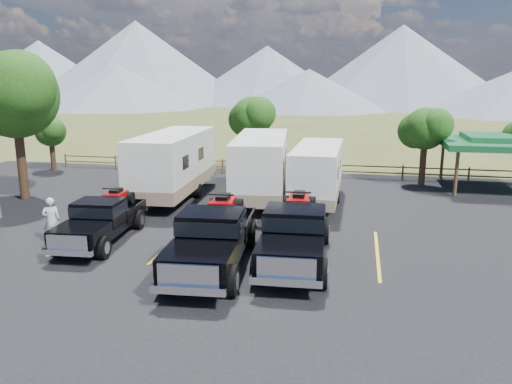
% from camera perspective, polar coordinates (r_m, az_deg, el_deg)
% --- Properties ---
extents(ground, '(320.00, 320.00, 0.00)m').
position_cam_1_polar(ground, '(16.49, -7.51, -10.41)').
color(ground, '#454D21').
rests_on(ground, ground).
extents(asphalt_lot, '(44.00, 34.00, 0.04)m').
position_cam_1_polar(asphalt_lot, '(19.14, -4.58, -6.89)').
color(asphalt_lot, black).
rests_on(asphalt_lot, ground).
extents(stall_lines, '(12.12, 5.50, 0.01)m').
position_cam_1_polar(stall_lines, '(20.03, -3.78, -5.88)').
color(stall_lines, yellow).
rests_on(stall_lines, asphalt_lot).
extents(tree_big_nw, '(5.54, 5.18, 7.84)m').
position_cam_1_polar(tree_big_nw, '(29.23, -25.93, 9.93)').
color(tree_big_nw, black).
rests_on(tree_big_nw, ground).
extents(tree_ne_a, '(3.11, 2.92, 4.76)m').
position_cam_1_polar(tree_ne_a, '(31.66, 18.74, 6.84)').
color(tree_ne_a, black).
rests_on(tree_ne_a, ground).
extents(tree_north, '(3.46, 3.24, 5.25)m').
position_cam_1_polar(tree_north, '(34.13, -0.47, 8.52)').
color(tree_north, black).
rests_on(tree_north, ground).
extents(tree_nw_small, '(2.59, 2.43, 3.85)m').
position_cam_1_polar(tree_nw_small, '(37.92, -22.44, 6.40)').
color(tree_nw_small, black).
rests_on(tree_nw_small, ground).
extents(rail_fence, '(36.12, 0.12, 1.00)m').
position_cam_1_polar(rail_fence, '(33.43, 6.13, 2.77)').
color(rail_fence, brown).
rests_on(rail_fence, ground).
extents(pavilion, '(6.20, 6.20, 3.22)m').
position_cam_1_polar(pavilion, '(32.46, 25.74, 5.14)').
color(pavilion, brown).
rests_on(pavilion, ground).
extents(mountain_range, '(209.00, 71.00, 20.00)m').
position_cam_1_polar(mountain_range, '(120.91, 5.74, 13.63)').
color(mountain_range, slate).
rests_on(mountain_range, ground).
extents(rig_left, '(2.40, 5.90, 1.93)m').
position_cam_1_polar(rig_left, '(21.00, -17.19, -2.91)').
color(rig_left, black).
rests_on(rig_left, asphalt_lot).
extents(rig_center, '(2.83, 7.01, 2.29)m').
position_cam_1_polar(rig_center, '(17.41, -4.89, -5.03)').
color(rig_center, black).
rests_on(rig_center, asphalt_lot).
extents(rig_right, '(2.66, 6.87, 2.26)m').
position_cam_1_polar(rig_right, '(17.92, 4.48, -4.54)').
color(rig_right, black).
rests_on(rig_right, asphalt_lot).
extents(trailer_left, '(3.00, 10.21, 3.54)m').
position_cam_1_polar(trailer_left, '(27.36, -9.40, 3.12)').
color(trailer_left, white).
rests_on(trailer_left, asphalt_lot).
extents(trailer_center, '(3.50, 10.00, 3.46)m').
position_cam_1_polar(trailer_center, '(26.46, 0.56, 2.86)').
color(trailer_center, white).
rests_on(trailer_center, asphalt_lot).
extents(trailer_right, '(2.35, 8.72, 3.04)m').
position_cam_1_polar(trailer_right, '(25.97, 7.02, 2.07)').
color(trailer_right, white).
rests_on(trailer_right, asphalt_lot).
extents(person_a, '(0.81, 0.71, 1.86)m').
position_cam_1_polar(person_a, '(21.41, -22.34, -3.01)').
color(person_a, silver).
rests_on(person_a, asphalt_lot).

